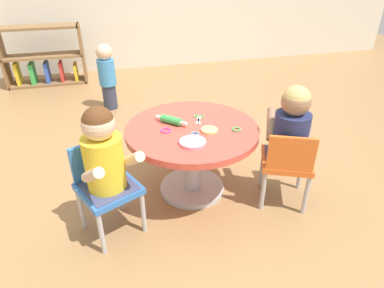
% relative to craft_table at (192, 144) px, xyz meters
% --- Properties ---
extents(ground_plane, '(10.00, 10.00, 0.00)m').
position_rel_craft_table_xyz_m(ground_plane, '(0.00, 0.00, -0.36)').
color(ground_plane, '#9E7247').
extents(craft_table, '(0.84, 0.84, 0.48)m').
position_rel_craft_table_xyz_m(craft_table, '(0.00, 0.00, 0.00)').
color(craft_table, silver).
rests_on(craft_table, ground).
extents(child_chair_left, '(0.40, 0.40, 0.54)m').
position_rel_craft_table_xyz_m(child_chair_left, '(-0.56, -0.22, -0.06)').
color(child_chair_left, '#B7B7BC').
rests_on(child_chair_left, ground).
extents(seated_child_left, '(0.39, 0.43, 0.51)m').
position_rel_craft_table_xyz_m(seated_child_left, '(-0.54, -0.25, 0.17)').
color(seated_child_left, '#3F4772').
rests_on(seated_child_left, ground).
extents(child_chair_right, '(0.40, 0.40, 0.54)m').
position_rel_craft_table_xyz_m(child_chair_right, '(0.53, -0.28, -0.06)').
color(child_chair_right, '#B7B7BC').
rests_on(child_chair_right, ground).
extents(seated_child_right, '(0.39, 0.43, 0.51)m').
position_rel_craft_table_xyz_m(seated_child_right, '(0.55, -0.24, 0.17)').
color(seated_child_right, '#3F4772').
rests_on(seated_child_right, ground).
extents(bookshelf_low, '(0.93, 0.28, 0.70)m').
position_rel_craft_table_xyz_m(bookshelf_low, '(-1.18, 2.55, -0.05)').
color(bookshelf_low, olive).
rests_on(bookshelf_low, ground).
extents(toddler_standing, '(0.17, 0.17, 0.67)m').
position_rel_craft_table_xyz_m(toddler_standing, '(-0.47, 1.57, -0.00)').
color(toddler_standing, '#33384C').
rests_on(toddler_standing, ground).
extents(rolling_pin, '(0.18, 0.18, 0.05)m').
position_rel_craft_table_xyz_m(rolling_pin, '(-0.11, 0.08, 0.15)').
color(rolling_pin, green).
rests_on(rolling_pin, craft_table).
extents(craft_scissors, '(0.10, 0.14, 0.01)m').
position_rel_craft_table_xyz_m(craft_scissors, '(0.08, 0.11, 0.13)').
color(craft_scissors, silver).
rests_on(craft_scissors, craft_table).
extents(playdough_blob_0, '(0.10, 0.10, 0.01)m').
position_rel_craft_table_xyz_m(playdough_blob_0, '(0.09, -0.08, 0.13)').
color(playdough_blob_0, '#F2CC72').
rests_on(playdough_blob_0, craft_table).
extents(playdough_blob_1, '(0.15, 0.15, 0.02)m').
position_rel_craft_table_xyz_m(playdough_blob_1, '(-0.05, -0.20, 0.13)').
color(playdough_blob_1, pink).
rests_on(playdough_blob_1, craft_table).
extents(cookie_cutter_0, '(0.06, 0.06, 0.01)m').
position_rel_craft_table_xyz_m(cookie_cutter_0, '(0.25, -0.11, 0.13)').
color(cookie_cutter_0, '#4CB259').
rests_on(cookie_cutter_0, craft_table).
extents(cookie_cutter_1, '(0.05, 0.05, 0.01)m').
position_rel_craft_table_xyz_m(cookie_cutter_1, '(-0.01, -0.10, 0.13)').
color(cookie_cutter_1, '#3F99D8').
rests_on(cookie_cutter_1, craft_table).
extents(cookie_cutter_2, '(0.07, 0.07, 0.01)m').
position_rel_craft_table_xyz_m(cookie_cutter_2, '(-0.17, -0.01, 0.13)').
color(cookie_cutter_2, '#D83FA5').
rests_on(cookie_cutter_2, craft_table).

